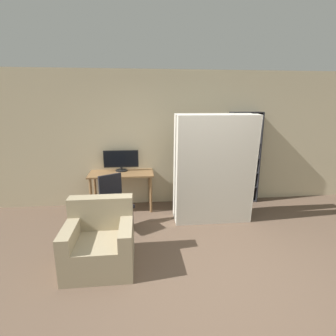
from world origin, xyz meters
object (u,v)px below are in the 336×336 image
(armchair, at_px, (100,242))
(office_chair, at_px, (115,209))
(mattress_near, at_px, (216,171))
(monitor, at_px, (121,160))
(bookshelf, at_px, (240,159))
(mattress_far, at_px, (212,167))

(armchair, bearing_deg, office_chair, 83.47)
(mattress_near, bearing_deg, armchair, -150.92)
(monitor, bearing_deg, bookshelf, 0.80)
(monitor, xyz_separation_m, armchair, (-0.16, -2.01, -0.65))
(monitor, relative_size, mattress_far, 0.36)
(monitor, xyz_separation_m, office_chair, (-0.05, -1.05, -0.59))
(office_chair, height_order, bookshelf, bookshelf)
(monitor, xyz_separation_m, mattress_far, (1.65, -0.73, -0.02))
(mattress_far, bearing_deg, monitor, 156.13)
(monitor, distance_m, armchair, 2.12)
(armchair, bearing_deg, monitor, 85.33)
(office_chair, relative_size, mattress_far, 0.49)
(bookshelf, bearing_deg, office_chair, -156.65)
(mattress_near, relative_size, mattress_far, 1.00)
(office_chair, bearing_deg, monitor, 87.05)
(monitor, height_order, office_chair, monitor)
(bookshelf, height_order, armchair, bookshelf)
(monitor, xyz_separation_m, mattress_near, (1.65, -1.01, -0.02))
(office_chair, relative_size, bookshelf, 0.49)
(mattress_near, bearing_deg, office_chair, -178.51)
(mattress_near, height_order, armchair, mattress_near)
(mattress_far, xyz_separation_m, armchair, (-1.81, -1.28, -0.63))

